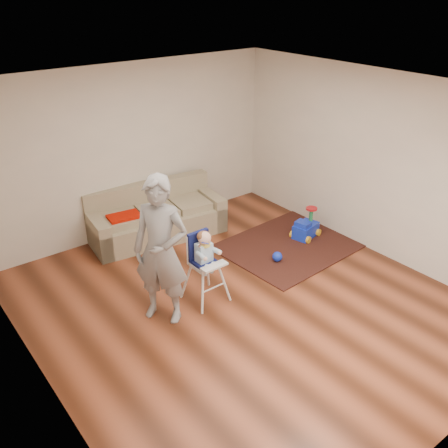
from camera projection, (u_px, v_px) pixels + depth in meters
ground at (243, 304)px, 6.47m from camera, size 5.50×5.50×0.00m
room_envelope at (218, 155)px, 6.00m from camera, size 5.04×5.52×2.72m
sofa at (156, 213)px, 7.96m from camera, size 2.23×1.15×0.82m
side_table at (113, 235)px, 7.69m from camera, size 0.46×0.46×0.46m
area_rug at (292, 244)px, 7.88m from camera, size 2.26×1.75×0.02m
ride_on_toy at (306, 224)px, 7.99m from camera, size 0.48×0.40×0.47m
toy_ball at (277, 257)px, 7.37m from camera, size 0.15×0.15×0.15m
high_chair at (205, 267)px, 6.35m from camera, size 0.47×0.47×1.00m
adult at (161, 251)px, 5.83m from camera, size 0.76×0.81×1.86m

